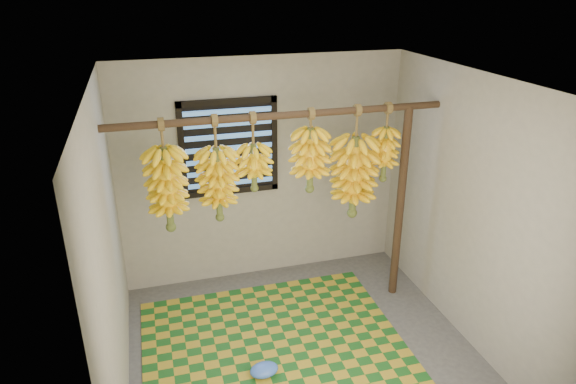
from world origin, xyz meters
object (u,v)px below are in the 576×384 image
object	(u,v)px
banana_bunch_a	(167,189)
banana_bunch_d	(310,160)
support_post	(400,206)
plastic_bag	(264,370)
banana_bunch_c	(254,167)
woven_mat	(273,342)
banana_bunch_b	(218,184)
banana_bunch_e	(354,177)
banana_bunch_f	(385,154)

from	to	relation	value
banana_bunch_a	banana_bunch_d	size ratio (longest dim) A/B	1.28
support_post	plastic_bag	bearing A→B (deg)	-152.48
banana_bunch_c	banana_bunch_d	distance (m)	0.52
banana_bunch_a	woven_mat	bearing A→B (deg)	-29.55
woven_mat	banana_bunch_b	distance (m)	1.54
plastic_bag	banana_bunch_c	bearing A→B (deg)	80.51
plastic_bag	banana_bunch_d	size ratio (longest dim) A/B	0.32
banana_bunch_a	banana_bunch_e	xyz separation A→B (m)	(1.71, 0.00, -0.07)
banana_bunch_b	banana_bunch_c	bearing A→B (deg)	0.00
plastic_bag	banana_bunch_e	bearing A→B (deg)	37.42
banana_bunch_a	banana_bunch_e	world-z (taller)	same
support_post	banana_bunch_f	size ratio (longest dim) A/B	2.65
plastic_bag	banana_bunch_c	size ratio (longest dim) A/B	0.35
woven_mat	banana_bunch_c	xyz separation A→B (m)	(-0.04, 0.45, 1.55)
woven_mat	banana_bunch_e	world-z (taller)	banana_bunch_e
banana_bunch_f	banana_bunch_c	bearing A→B (deg)	-180.00
banana_bunch_d	plastic_bag	bearing A→B (deg)	-128.14
plastic_bag	banana_bunch_e	size ratio (longest dim) A/B	0.23
support_post	banana_bunch_c	size ratio (longest dim) A/B	2.81
banana_bunch_d	banana_bunch_a	bearing A→B (deg)	180.00
support_post	banana_bunch_c	world-z (taller)	banana_bunch_c
banana_bunch_d	banana_bunch_e	distance (m)	0.48
woven_mat	banana_bunch_c	world-z (taller)	banana_bunch_c
support_post	banana_bunch_b	size ratio (longest dim) A/B	2.09
banana_bunch_a	banana_bunch_b	distance (m)	0.43
plastic_bag	banana_bunch_d	distance (m)	1.85
plastic_bag	banana_bunch_f	size ratio (longest dim) A/B	0.33
banana_bunch_c	support_post	bearing A→B (deg)	0.00
banana_bunch_f	banana_bunch_a	bearing A→B (deg)	-180.00
banana_bunch_b	support_post	bearing A→B (deg)	0.00
banana_bunch_b	banana_bunch_d	xyz separation A→B (m)	(0.84, 0.00, 0.14)
plastic_bag	banana_bunch_f	xyz separation A→B (m)	(1.39, 0.84, 1.50)
support_post	woven_mat	xyz separation A→B (m)	(-1.43, -0.45, -0.99)
banana_bunch_a	banana_bunch_c	size ratio (longest dim) A/B	1.39
banana_bunch_a	banana_bunch_c	world-z (taller)	same
banana_bunch_e	banana_bunch_c	bearing A→B (deg)	180.00
woven_mat	plastic_bag	distance (m)	0.43
banana_bunch_d	banana_bunch_c	bearing A→B (deg)	180.00
banana_bunch_c	banana_bunch_f	size ratio (longest dim) A/B	0.94
woven_mat	banana_bunch_e	bearing A→B (deg)	25.98
support_post	banana_bunch_a	size ratio (longest dim) A/B	2.02
banana_bunch_f	banana_bunch_b	bearing A→B (deg)	-180.00
woven_mat	banana_bunch_f	world-z (taller)	banana_bunch_f
banana_bunch_c	banana_bunch_d	xyz separation A→B (m)	(0.52, 0.00, 0.02)
banana_bunch_a	banana_bunch_f	size ratio (longest dim) A/B	1.31
banana_bunch_b	plastic_bag	bearing A→B (deg)	-77.74
banana_bunch_f	plastic_bag	bearing A→B (deg)	-149.02
banana_bunch_e	banana_bunch_a	bearing A→B (deg)	180.00
banana_bunch_d	banana_bunch_f	distance (m)	0.74
woven_mat	banana_bunch_b	bearing A→B (deg)	128.64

